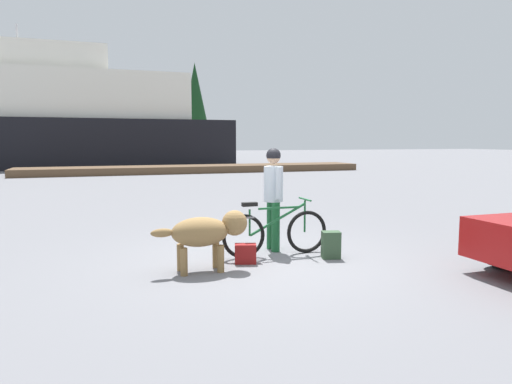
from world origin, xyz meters
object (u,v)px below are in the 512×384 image
at_px(handbag_pannier, 245,254).
at_px(ferry_boat, 10,122).
at_px(dog, 207,232).
at_px(sailboat_moored, 24,161).
at_px(person_cyclist, 273,189).
at_px(bicycle, 275,232).
at_px(backpack, 331,245).

bearing_deg(handbag_pannier, ferry_boat, 104.12).
distance_m(dog, ferry_boat, 30.39).
xyz_separation_m(ferry_boat, sailboat_moored, (0.92, -1.53, -2.63)).
relative_size(dog, handbag_pannier, 4.28).
bearing_deg(handbag_pannier, person_cyclist, 43.08).
bearing_deg(sailboat_moored, dog, -78.26).
relative_size(person_cyclist, sailboat_moored, 0.18).
height_order(handbag_pannier, sailboat_moored, sailboat_moored).
bearing_deg(handbag_pannier, sailboat_moored, 103.08).
bearing_deg(person_cyclist, handbag_pannier, -136.92).
relative_size(handbag_pannier, sailboat_moored, 0.03).
distance_m(handbag_pannier, ferry_boat, 30.37).
distance_m(person_cyclist, ferry_boat, 29.84).
height_order(bicycle, backpack, bicycle).
relative_size(bicycle, backpack, 4.20).
height_order(handbag_pannier, ferry_boat, ferry_boat).
xyz_separation_m(bicycle, person_cyclist, (0.11, 0.36, 0.65)).
bearing_deg(person_cyclist, bicycle, -106.91).
relative_size(person_cyclist, dog, 1.25).
relative_size(dog, sailboat_moored, 0.15).
xyz_separation_m(handbag_pannier, ferry_boat, (-7.37, 29.31, 2.99)).
bearing_deg(bicycle, handbag_pannier, -153.43).
height_order(bicycle, ferry_boat, ferry_boat).
relative_size(bicycle, person_cyclist, 1.04).
height_order(person_cyclist, ferry_boat, ferry_boat).
relative_size(person_cyclist, handbag_pannier, 5.37).
xyz_separation_m(backpack, handbag_pannier, (-1.36, 0.16, -0.07)).
xyz_separation_m(bicycle, dog, (-1.23, -0.51, 0.18)).
height_order(backpack, sailboat_moored, sailboat_moored).
bearing_deg(ferry_boat, bicycle, -74.64).
height_order(backpack, handbag_pannier, backpack).
relative_size(dog, backpack, 3.22).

